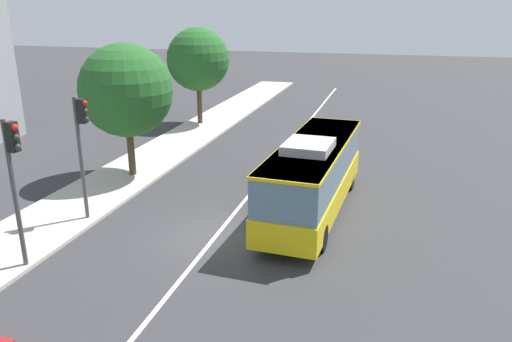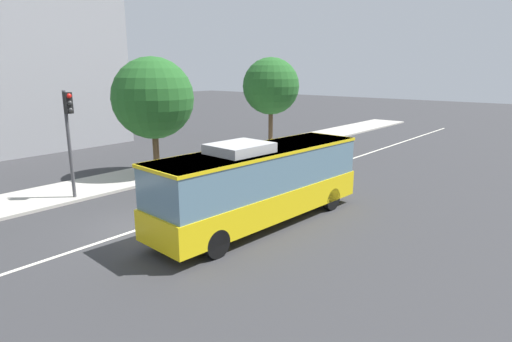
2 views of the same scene
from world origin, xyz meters
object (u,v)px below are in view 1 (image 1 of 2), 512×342
(traffic_light_mid_block, at_px, (14,170))
(street_tree_kerbside_left, at_px, (198,60))
(transit_bus, at_px, (314,173))
(street_tree_kerbside_right, at_px, (126,91))
(traffic_light_far_corner, at_px, (82,138))

(traffic_light_mid_block, height_order, street_tree_kerbside_left, street_tree_kerbside_left)
(transit_bus, bearing_deg, street_tree_kerbside_left, 40.40)
(street_tree_kerbside_left, bearing_deg, transit_bus, -142.78)
(transit_bus, xyz_separation_m, street_tree_kerbside_left, (14.40, 10.94, 3.01))
(traffic_light_mid_block, xyz_separation_m, street_tree_kerbside_left, (21.86, 2.47, 1.26))
(street_tree_kerbside_right, bearing_deg, traffic_light_far_corner, -168.67)
(street_tree_kerbside_left, distance_m, street_tree_kerbside_right, 12.27)
(traffic_light_mid_block, xyz_separation_m, traffic_light_far_corner, (4.08, 0.28, 0.00))
(traffic_light_mid_block, bearing_deg, traffic_light_far_corner, 98.08)
(transit_bus, distance_m, traffic_light_far_corner, 9.54)
(transit_bus, bearing_deg, street_tree_kerbside_right, 80.70)
(transit_bus, distance_m, traffic_light_mid_block, 11.42)
(traffic_light_mid_block, distance_m, street_tree_kerbside_right, 9.78)
(traffic_light_mid_block, relative_size, street_tree_kerbside_right, 0.76)
(transit_bus, relative_size, traffic_light_mid_block, 1.95)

